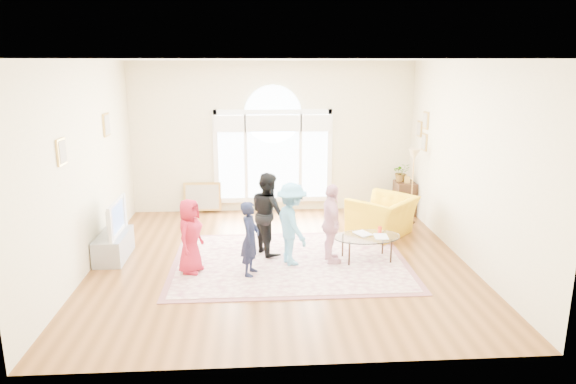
{
  "coord_description": "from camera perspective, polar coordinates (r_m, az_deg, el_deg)",
  "views": [
    {
      "loc": [
        -0.39,
        -7.87,
        3.17
      ],
      "look_at": [
        0.14,
        0.3,
        1.09
      ],
      "focal_mm": 32.0,
      "sensor_mm": 36.0,
      "label": 1
    }
  ],
  "objects": [
    {
      "name": "room_shell",
      "position": [
        10.83,
        -1.6,
        5.76
      ],
      "size": [
        6.0,
        6.0,
        6.0
      ],
      "color": "beige",
      "rests_on": "ground"
    },
    {
      "name": "potted_plant",
      "position": [
        11.13,
        12.46,
        2.16
      ],
      "size": [
        0.36,
        0.32,
        0.39
      ],
      "primitive_type": "imported",
      "rotation": [
        0.0,
        0.0,
        -0.03
      ],
      "color": "#33722D",
      "rests_on": "plant_pedestal"
    },
    {
      "name": "ground",
      "position": [
        8.5,
        -0.85,
        -7.64
      ],
      "size": [
        6.0,
        6.0,
        0.0
      ],
      "primitive_type": "plane",
      "color": "brown",
      "rests_on": "ground"
    },
    {
      "name": "child_red",
      "position": [
        7.97,
        -10.83,
        -4.81
      ],
      "size": [
        0.54,
        0.66,
        1.16
      ],
      "primitive_type": "imported",
      "rotation": [
        0.0,
        0.0,
        1.23
      ],
      "color": "#A5172D",
      "rests_on": "area_rug"
    },
    {
      "name": "child_black",
      "position": [
        8.59,
        -2.21,
        -2.37
      ],
      "size": [
        0.75,
        0.83,
        1.39
      ],
      "primitive_type": "imported",
      "rotation": [
        0.0,
        0.0,
        1.99
      ],
      "color": "black",
      "rests_on": "area_rug"
    },
    {
      "name": "child_navy",
      "position": [
        7.76,
        -4.23,
        -5.17
      ],
      "size": [
        0.37,
        0.47,
        1.14
      ],
      "primitive_type": "imported",
      "rotation": [
        0.0,
        0.0,
        1.31
      ],
      "color": "#161B35",
      "rests_on": "area_rug"
    },
    {
      "name": "television",
      "position": [
        8.85,
        -19.0,
        -2.69
      ],
      "size": [
        0.17,
        0.99,
        0.57
      ],
      "color": "black",
      "rests_on": "tv_console"
    },
    {
      "name": "area_rug",
      "position": [
        8.45,
        0.22,
        -7.69
      ],
      "size": [
        3.6,
        2.6,
        0.02
      ],
      "primitive_type": "cube",
      "color": "beige",
      "rests_on": "ground"
    },
    {
      "name": "child_pink",
      "position": [
        8.22,
        4.83,
        -3.54
      ],
      "size": [
        0.37,
        0.78,
        1.29
      ],
      "primitive_type": "imported",
      "rotation": [
        0.0,
        0.0,
        1.65
      ],
      "color": "#EEACBD",
      "rests_on": "area_rug"
    },
    {
      "name": "floor_lamp",
      "position": [
        10.44,
        13.8,
        3.44
      ],
      "size": [
        0.27,
        0.27,
        1.51
      ],
      "color": "black",
      "rests_on": "ground"
    },
    {
      "name": "leaning_picture",
      "position": [
        11.29,
        -9.42,
        -2.23
      ],
      "size": [
        0.8,
        0.14,
        0.62
      ],
      "primitive_type": "cube",
      "rotation": [
        -0.14,
        0.0,
        0.0
      ],
      "color": "tan",
      "rests_on": "ground"
    },
    {
      "name": "armchair",
      "position": [
        9.76,
        10.43,
        -2.66
      ],
      "size": [
        1.49,
        1.5,
        0.73
      ],
      "primitive_type": "imported",
      "rotation": [
        0.0,
        0.0,
        3.95
      ],
      "color": "#E0A40D",
      "rests_on": "ground"
    },
    {
      "name": "side_cabinet",
      "position": [
        11.22,
        12.8,
        -0.65
      ],
      "size": [
        0.4,
        0.5,
        0.7
      ],
      "primitive_type": "cube",
      "color": "black",
      "rests_on": "ground"
    },
    {
      "name": "child_blue",
      "position": [
        8.12,
        0.43,
        -3.56
      ],
      "size": [
        0.74,
        0.97,
        1.33
      ],
      "primitive_type": "imported",
      "rotation": [
        0.0,
        0.0,
        1.9
      ],
      "color": "#58A2CB",
      "rests_on": "area_rug"
    },
    {
      "name": "tv_console",
      "position": [
        9.01,
        -18.8,
        -5.71
      ],
      "size": [
        0.45,
        1.0,
        0.42
      ],
      "primitive_type": "cube",
      "color": "gray",
      "rests_on": "ground"
    },
    {
      "name": "coffee_table",
      "position": [
        8.47,
        8.76,
        -5.0
      ],
      "size": [
        1.16,
        0.8,
        0.54
      ],
      "rotation": [
        0.0,
        0.0,
        0.1
      ],
      "color": "silver",
      "rests_on": "ground"
    },
    {
      "name": "plant_pedestal",
      "position": [
        11.26,
        12.31,
        -0.57
      ],
      "size": [
        0.2,
        0.2,
        0.7
      ],
      "primitive_type": "cylinder",
      "color": "white",
      "rests_on": "ground"
    },
    {
      "name": "rug_border",
      "position": [
        8.45,
        0.22,
        -7.72
      ],
      "size": [
        3.8,
        2.8,
        0.01
      ],
      "primitive_type": "cube",
      "color": "#865253",
      "rests_on": "ground"
    }
  ]
}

